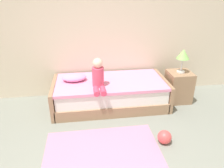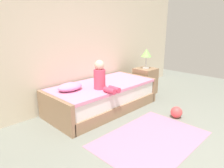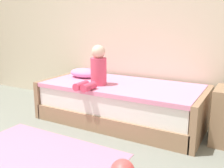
# 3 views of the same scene
# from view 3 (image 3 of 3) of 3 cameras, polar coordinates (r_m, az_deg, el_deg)

# --- Properties ---
(wall_rear) EXTENTS (7.20, 0.10, 2.90)m
(wall_rear) POSITION_cam_3_polar(r_m,az_deg,el_deg) (3.96, -0.15, 16.21)
(wall_rear) COLOR beige
(wall_rear) RESTS_ON ground
(bed) EXTENTS (2.11, 1.00, 0.50)m
(bed) POSITION_cam_3_polar(r_m,az_deg,el_deg) (3.35, 2.10, -4.19)
(bed) COLOR #997556
(bed) RESTS_ON ground
(child_figure) EXTENTS (0.20, 0.51, 0.50)m
(child_figure) POSITION_cam_3_polar(r_m,az_deg,el_deg) (3.16, -3.49, 3.29)
(child_figure) COLOR #E04C6B
(child_figure) RESTS_ON bed
(pillow) EXTENTS (0.44, 0.30, 0.13)m
(pillow) POSITION_cam_3_polar(r_m,az_deg,el_deg) (3.68, -6.19, 2.49)
(pillow) COLOR #EA8CC6
(pillow) RESTS_ON bed
(area_rug) EXTENTS (1.60, 1.10, 0.01)m
(area_rug) POSITION_cam_3_polar(r_m,az_deg,el_deg) (2.63, -17.26, -15.71)
(area_rug) COLOR pink
(area_rug) RESTS_ON ground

